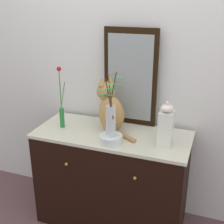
{
  "coord_description": "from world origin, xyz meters",
  "views": [
    {
      "loc": [
        0.74,
        -2.03,
        1.87
      ],
      "look_at": [
        0.0,
        0.0,
        1.02
      ],
      "focal_mm": 48.38,
      "sensor_mm": 36.0,
      "label": 1
    }
  ],
  "objects_px": {
    "vase_slim_green": "(61,108)",
    "vase_glass_clear": "(111,117)",
    "jar_lidded_porcelain": "(166,125)",
    "sideboard": "(112,178)",
    "mirror_leaning": "(130,78)",
    "bowl_porcelain": "(111,139)",
    "cat_sitting": "(110,109)"
  },
  "relations": [
    {
      "from": "cat_sitting",
      "to": "vase_slim_green",
      "type": "distance_m",
      "value": 0.4
    },
    {
      "from": "sideboard",
      "to": "mirror_leaning",
      "type": "bearing_deg",
      "value": 74.45
    },
    {
      "from": "vase_slim_green",
      "to": "jar_lidded_porcelain",
      "type": "relative_size",
      "value": 1.52
    },
    {
      "from": "sideboard",
      "to": "vase_slim_green",
      "type": "bearing_deg",
      "value": -176.36
    },
    {
      "from": "cat_sitting",
      "to": "bowl_porcelain",
      "type": "relative_size",
      "value": 2.52
    },
    {
      "from": "sideboard",
      "to": "bowl_porcelain",
      "type": "xyz_separation_m",
      "value": [
        0.05,
        -0.16,
        0.45
      ]
    },
    {
      "from": "vase_glass_clear",
      "to": "jar_lidded_porcelain",
      "type": "xyz_separation_m",
      "value": [
        0.38,
        0.12,
        -0.06
      ]
    },
    {
      "from": "sideboard",
      "to": "mirror_leaning",
      "type": "relative_size",
      "value": 1.56
    },
    {
      "from": "bowl_porcelain",
      "to": "cat_sitting",
      "type": "bearing_deg",
      "value": 111.33
    },
    {
      "from": "bowl_porcelain",
      "to": "jar_lidded_porcelain",
      "type": "xyz_separation_m",
      "value": [
        0.38,
        0.12,
        0.12
      ]
    },
    {
      "from": "mirror_leaning",
      "to": "jar_lidded_porcelain",
      "type": "relative_size",
      "value": 2.38
    },
    {
      "from": "bowl_porcelain",
      "to": "vase_glass_clear",
      "type": "height_order",
      "value": "vase_glass_clear"
    },
    {
      "from": "mirror_leaning",
      "to": "vase_glass_clear",
      "type": "bearing_deg",
      "value": -92.65
    },
    {
      "from": "mirror_leaning",
      "to": "jar_lidded_porcelain",
      "type": "height_order",
      "value": "mirror_leaning"
    },
    {
      "from": "vase_glass_clear",
      "to": "sideboard",
      "type": "bearing_deg",
      "value": 107.08
    },
    {
      "from": "vase_glass_clear",
      "to": "cat_sitting",
      "type": "bearing_deg",
      "value": 111.38
    },
    {
      "from": "bowl_porcelain",
      "to": "jar_lidded_porcelain",
      "type": "distance_m",
      "value": 0.41
    },
    {
      "from": "vase_slim_green",
      "to": "vase_glass_clear",
      "type": "height_order",
      "value": "vase_glass_clear"
    },
    {
      "from": "sideboard",
      "to": "jar_lidded_porcelain",
      "type": "height_order",
      "value": "jar_lidded_porcelain"
    },
    {
      "from": "cat_sitting",
      "to": "vase_slim_green",
      "type": "height_order",
      "value": "vase_slim_green"
    },
    {
      "from": "sideboard",
      "to": "vase_glass_clear",
      "type": "relative_size",
      "value": 2.59
    },
    {
      "from": "bowl_porcelain",
      "to": "vase_glass_clear",
      "type": "bearing_deg",
      "value": -57.42
    },
    {
      "from": "mirror_leaning",
      "to": "vase_glass_clear",
      "type": "relative_size",
      "value": 1.66
    },
    {
      "from": "sideboard",
      "to": "jar_lidded_porcelain",
      "type": "relative_size",
      "value": 3.7
    },
    {
      "from": "vase_glass_clear",
      "to": "mirror_leaning",
      "type": "bearing_deg",
      "value": 87.35
    },
    {
      "from": "mirror_leaning",
      "to": "cat_sitting",
      "type": "bearing_deg",
      "value": -118.88
    },
    {
      "from": "mirror_leaning",
      "to": "bowl_porcelain",
      "type": "xyz_separation_m",
      "value": [
        -0.02,
        -0.4,
        -0.37
      ]
    },
    {
      "from": "sideboard",
      "to": "vase_slim_green",
      "type": "height_order",
      "value": "vase_slim_green"
    },
    {
      "from": "vase_slim_green",
      "to": "vase_glass_clear",
      "type": "relative_size",
      "value": 1.07
    },
    {
      "from": "sideboard",
      "to": "jar_lidded_porcelain",
      "type": "bearing_deg",
      "value": -5.88
    },
    {
      "from": "cat_sitting",
      "to": "bowl_porcelain",
      "type": "distance_m",
      "value": 0.28
    },
    {
      "from": "bowl_porcelain",
      "to": "vase_glass_clear",
      "type": "xyz_separation_m",
      "value": [
        0.0,
        -0.0,
        0.18
      ]
    }
  ]
}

